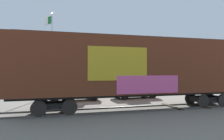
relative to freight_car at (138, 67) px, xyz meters
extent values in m
plane|color=slate|center=(-0.05, 0.00, -2.86)|extent=(260.00, 260.00, 0.00)
cube|color=#4C4742|center=(0.04, -0.72, -2.82)|extent=(59.90, 3.60, 0.08)
cube|color=#4C4742|center=(-0.04, 0.72, -2.82)|extent=(59.90, 3.60, 0.08)
cube|color=#423323|center=(4.74, 0.28, -2.82)|extent=(0.39, 2.51, 0.07)
cube|color=#423323|center=(2.58, 0.15, -2.82)|extent=(0.39, 2.51, 0.07)
cube|color=#5B2B19|center=(0.00, 0.00, 0.08)|extent=(16.67, 3.72, 3.61)
cube|color=#2D2823|center=(0.00, 0.00, 2.00)|extent=(15.71, 1.32, 0.24)
cube|color=#B2931E|center=(-1.75, -1.49, 0.17)|extent=(3.63, 0.24, 1.99)
cube|color=#CC4C8C|center=(0.18, -1.39, -1.10)|extent=(4.08, 0.27, 1.10)
cube|color=black|center=(0.00, 0.00, -1.83)|extent=(16.27, 2.46, 0.20)
cube|color=black|center=(-5.46, -0.32, -2.35)|extent=(2.17, 1.36, 0.36)
cylinder|color=black|center=(-6.27, -1.08, -2.40)|extent=(0.93, 0.17, 0.92)
cylinder|color=black|center=(-6.35, 0.35, -2.40)|extent=(0.93, 0.17, 0.92)
cylinder|color=black|center=(-4.57, -0.99, -2.40)|extent=(0.93, 0.17, 0.92)
cylinder|color=black|center=(-4.66, 0.45, -2.40)|extent=(0.93, 0.17, 0.92)
cube|color=black|center=(5.47, 0.32, -2.35)|extent=(2.17, 1.36, 0.36)
cylinder|color=black|center=(4.66, -0.45, -2.40)|extent=(0.93, 0.17, 0.92)
cylinder|color=black|center=(4.58, 0.99, -2.40)|extent=(0.93, 0.17, 0.92)
cylinder|color=black|center=(6.36, -0.35, -2.40)|extent=(0.93, 0.17, 0.92)
cylinder|color=black|center=(6.27, 1.09, -2.40)|extent=(0.93, 0.17, 0.92)
cylinder|color=silver|center=(-6.46, 9.03, 1.41)|extent=(0.12, 0.12, 8.53)
sphere|color=#D8CC66|center=(-6.46, 9.03, 5.75)|extent=(0.18, 0.18, 0.18)
cube|color=#14662D|center=(-6.92, 9.65, 5.17)|extent=(0.89, 1.17, 0.80)
cube|color=white|center=(-7.14, 9.94, 5.17)|extent=(0.46, 0.60, 0.80)
cube|color=gray|center=(-0.05, 65.52, 2.14)|extent=(143.11, 31.90, 10.00)
cube|color=#8C725B|center=(23.04, 55.95, 8.88)|extent=(5.07, 5.32, 3.48)
cube|color=brown|center=(-9.29, 55.95, 8.46)|extent=(6.56, 5.66, 2.63)
cone|color=#193D23|center=(8.74, 60.01, 9.39)|extent=(2.24, 2.24, 4.49)
cone|color=#193D23|center=(-25.08, 57.82, 9.52)|extent=(2.38, 2.38, 4.76)
cone|color=#193D23|center=(-17.31, 58.38, 9.31)|extent=(2.17, 2.17, 4.34)
cone|color=#193D23|center=(-22.88, 57.30, 9.09)|extent=(1.95, 1.95, 3.90)
cube|color=#B7BABF|center=(-4.25, 4.83, -2.16)|extent=(4.89, 2.29, 0.75)
cube|color=#2D333D|center=(-4.33, 4.82, -1.41)|extent=(2.74, 1.91, 0.75)
cylinder|color=black|center=(-2.72, 5.86, -2.54)|extent=(0.66, 0.28, 0.64)
cylinder|color=black|center=(-2.57, 4.08, -2.54)|extent=(0.66, 0.28, 0.64)
cylinder|color=black|center=(-5.93, 5.57, -2.54)|extent=(0.66, 0.28, 0.64)
cylinder|color=black|center=(-5.78, 3.80, -2.54)|extent=(0.66, 0.28, 0.64)
cube|color=black|center=(1.52, 5.30, -2.14)|extent=(4.48, 2.37, 0.79)
cube|color=#2D333D|center=(1.39, 5.28, -1.44)|extent=(2.09, 1.83, 0.60)
cylinder|color=black|center=(2.82, 6.34, -2.54)|extent=(0.67, 0.32, 0.64)
cylinder|color=black|center=(3.08, 4.72, -2.54)|extent=(0.67, 0.32, 0.64)
cylinder|color=black|center=(-0.04, 5.88, -2.54)|extent=(0.67, 0.32, 0.64)
cylinder|color=black|center=(0.22, 4.26, -2.54)|extent=(0.67, 0.32, 0.64)
camera|label=1|loc=(-4.49, -12.99, -0.26)|focal=32.16mm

